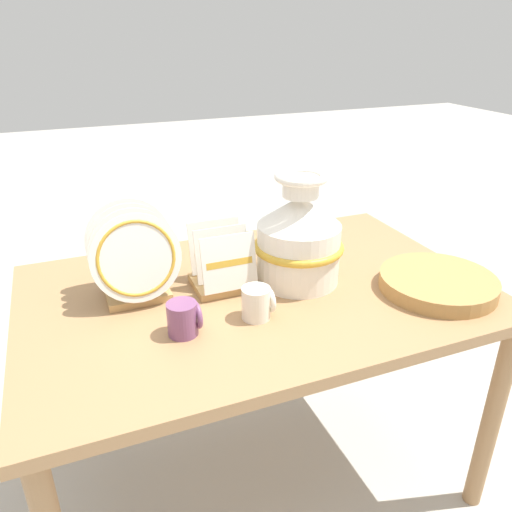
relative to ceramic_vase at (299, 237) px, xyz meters
name	(u,v)px	position (x,y,z in m)	size (l,w,h in m)	color
ground_plane	(256,468)	(-0.14, -0.01, -0.88)	(14.00, 14.00, 0.00)	#B2ADA3
display_table	(256,313)	(-0.14, -0.01, -0.22)	(1.35, 0.88, 0.73)	#9E754C
ceramic_vase	(299,237)	(0.00, 0.00, 0.00)	(0.27, 0.27, 0.34)	white
dish_rack_round_plates	(134,260)	(-0.47, 0.08, -0.03)	(0.25, 0.19, 0.27)	tan
dish_rack_square_plates	(222,269)	(-0.22, 0.05, -0.09)	(0.18, 0.17, 0.18)	tan
wicker_charger_stack	(438,283)	(0.36, -0.21, -0.12)	(0.34, 0.34, 0.04)	#AD7F47
mug_plum_glaze	(184,318)	(-0.40, -0.16, -0.10)	(0.08, 0.08, 0.09)	#7A4770
mug_cream_glaze	(258,303)	(-0.19, -0.15, -0.10)	(0.08, 0.08, 0.09)	silver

